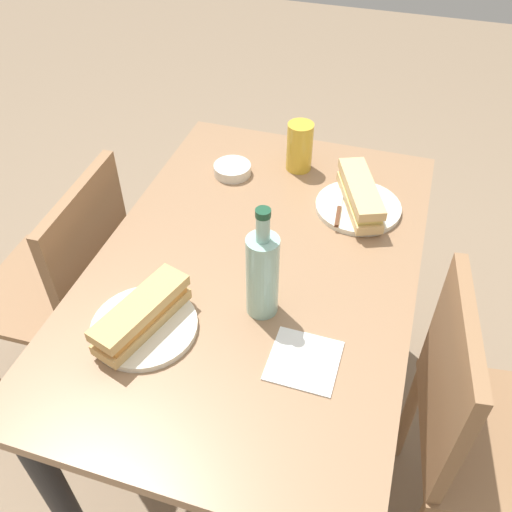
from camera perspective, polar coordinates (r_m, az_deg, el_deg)
ground_plane at (r=1.94m, az=0.00°, el=-17.01°), size 8.00×8.00×0.00m
dining_table at (r=1.42m, az=0.00°, el=-4.17°), size 1.17×0.76×0.76m
chair_far at (r=1.73m, az=-18.54°, el=-2.88°), size 0.41×0.41×0.86m
chair_near at (r=1.46m, az=21.57°, el=-15.93°), size 0.45×0.45×0.86m
plate_near at (r=1.21m, az=-11.43°, el=-7.15°), size 0.23×0.23×0.01m
baguette_sandwich_near at (r=1.18m, az=-11.70°, el=-5.86°), size 0.25×0.14×0.07m
knife_near at (r=1.23m, az=-13.65°, el=-6.04°), size 0.17×0.08×0.01m
plate_far at (r=1.51m, az=10.48°, el=4.99°), size 0.23×0.23×0.01m
baguette_sandwich_far at (r=1.48m, az=10.68°, el=6.24°), size 0.26×0.16×0.07m
knife_far at (r=1.48m, az=8.57°, el=4.96°), size 0.18×0.03×0.01m
water_bottle at (r=1.15m, az=0.67°, el=-1.81°), size 0.07×0.07×0.28m
beer_glass at (r=1.61m, az=4.69°, el=11.15°), size 0.07×0.07×0.14m
olive_bowl at (r=1.61m, az=-2.46°, el=8.91°), size 0.11×0.11×0.03m
paper_napkin at (r=1.15m, az=4.96°, el=-10.69°), size 0.14×0.14×0.00m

